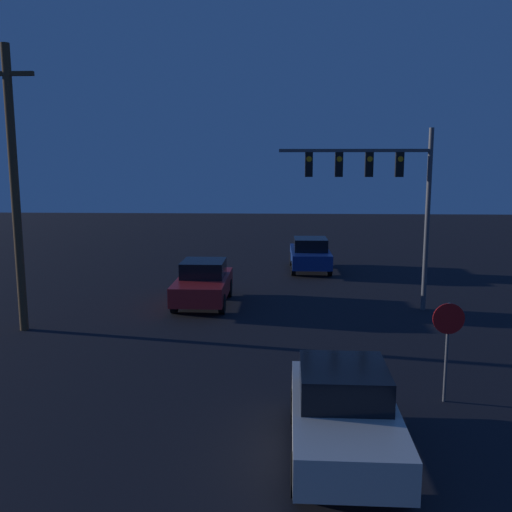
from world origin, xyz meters
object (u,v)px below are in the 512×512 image
car_near (344,412)px  utility_pole (15,187)px  car_far (310,254)px  traffic_signal_mast (382,184)px  stop_sign (448,333)px  car_mid (203,283)px

car_near → utility_pole: utility_pole is taller
car_far → utility_pole: size_ratio=0.48×
traffic_signal_mast → stop_sign: size_ratio=2.85×
stop_sign → utility_pole: 13.89m
utility_pole → stop_sign: bearing=-22.9°
car_near → utility_pole: (-9.83, 7.84, 3.91)m
car_near → stop_sign: stop_sign is taller
car_near → traffic_signal_mast: size_ratio=0.65×
car_far → car_mid: bearing=-122.9°
car_far → traffic_signal_mast: 8.94m
car_mid → traffic_signal_mast: bearing=175.9°
stop_sign → car_near: bearing=-135.8°
car_far → stop_sign: 16.43m
car_mid → car_far: (4.56, 7.23, 0.00)m
car_near → car_mid: 12.35m
car_near → utility_pole: size_ratio=0.48×
car_mid → traffic_signal_mast: traffic_signal_mast is taller
traffic_signal_mast → stop_sign: 9.04m
traffic_signal_mast → utility_pole: (-12.32, -3.24, 0.01)m
car_mid → utility_pole: (-5.55, -3.74, 3.91)m
car_near → traffic_signal_mast: bearing=-101.8°
car_far → utility_pole: bearing=-133.3°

